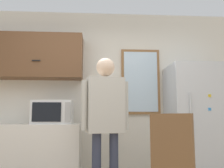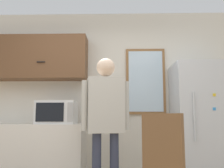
# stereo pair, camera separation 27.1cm
# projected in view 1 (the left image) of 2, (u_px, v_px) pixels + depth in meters

# --- Properties ---
(back_wall) EXTENTS (6.00, 0.06, 2.70)m
(back_wall) POSITION_uv_depth(u_px,v_px,m) (96.00, 96.00, 3.92)
(back_wall) COLOR silver
(back_wall) RESTS_ON ground_plane
(counter) EXTENTS (1.99, 0.61, 0.92)m
(counter) POSITION_uv_depth(u_px,v_px,m) (7.00, 158.00, 3.40)
(counter) COLOR silver
(counter) RESTS_ON ground_plane
(upper_cabinets) EXTENTS (1.99, 0.36, 0.67)m
(upper_cabinets) POSITION_uv_depth(u_px,v_px,m) (16.00, 56.00, 3.72)
(upper_cabinets) COLOR brown
(microwave) EXTENTS (0.53, 0.41, 0.32)m
(microwave) POSITION_uv_depth(u_px,v_px,m) (53.00, 112.00, 3.45)
(microwave) COLOR white
(microwave) RESTS_ON counter
(person) EXTENTS (0.59, 0.31, 1.75)m
(person) POSITION_uv_depth(u_px,v_px,m) (105.00, 112.00, 3.07)
(person) COLOR #33384C
(person) RESTS_ON ground_plane
(refrigerator) EXTENTS (0.77, 0.71, 1.77)m
(refrigerator) POSITION_uv_depth(u_px,v_px,m) (196.00, 126.00, 3.58)
(refrigerator) COLOR silver
(refrigerator) RESTS_ON ground_plane
(window) EXTENTS (0.61, 0.05, 1.04)m
(window) POSITION_uv_depth(u_px,v_px,m) (141.00, 82.00, 3.96)
(window) COLOR olive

